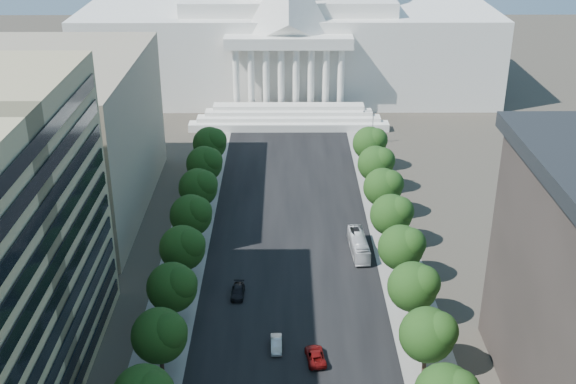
{
  "coord_description": "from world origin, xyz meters",
  "views": [
    {
      "loc": [
        -1.12,
        -31.84,
        64.21
      ],
      "look_at": [
        -0.57,
        75.57,
        14.63
      ],
      "focal_mm": 45.0,
      "sensor_mm": 36.0,
      "label": 1
    }
  ],
  "objects_px": {
    "car_red": "(315,356)",
    "city_bus": "(359,245)",
    "car_silver": "(276,344)",
    "car_dark_b": "(238,292)"
  },
  "relations": [
    {
      "from": "car_silver",
      "to": "city_bus",
      "type": "height_order",
      "value": "city_bus"
    },
    {
      "from": "car_silver",
      "to": "car_dark_b",
      "type": "height_order",
      "value": "car_silver"
    },
    {
      "from": "car_silver",
      "to": "city_bus",
      "type": "relative_size",
      "value": 0.4
    },
    {
      "from": "car_silver",
      "to": "car_red",
      "type": "relative_size",
      "value": 0.83
    },
    {
      "from": "car_silver",
      "to": "car_red",
      "type": "height_order",
      "value": "car_red"
    },
    {
      "from": "car_silver",
      "to": "car_dark_b",
      "type": "xyz_separation_m",
      "value": [
        -6.36,
        13.97,
        -0.01
      ]
    },
    {
      "from": "car_dark_b",
      "to": "car_red",
      "type": "bearing_deg",
      "value": -52.58
    },
    {
      "from": "car_red",
      "to": "city_bus",
      "type": "height_order",
      "value": "city_bus"
    },
    {
      "from": "city_bus",
      "to": "car_silver",
      "type": "bearing_deg",
      "value": -120.33
    },
    {
      "from": "car_dark_b",
      "to": "city_bus",
      "type": "xyz_separation_m",
      "value": [
        20.84,
        14.02,
        0.84
      ]
    }
  ]
}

